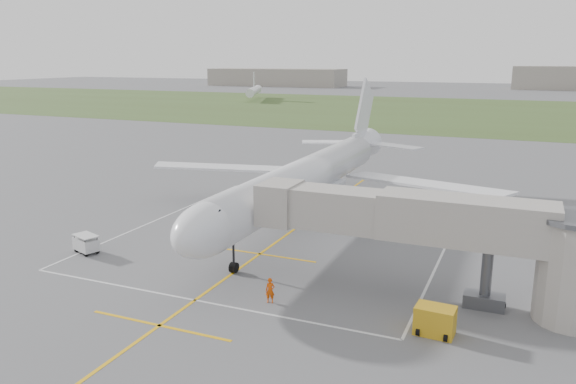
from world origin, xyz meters
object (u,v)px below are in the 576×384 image
at_px(gpu_unit, 435,321).
at_px(ramp_worker_wing, 263,200).
at_px(ramp_worker_nose, 270,291).
at_px(jet_bridge, 453,234).
at_px(baggage_cart, 86,244).
at_px(airliner, 307,178).

height_order(gpu_unit, ramp_worker_wing, ramp_worker_wing).
bearing_deg(ramp_worker_nose, jet_bridge, 8.39).
distance_m(ramp_worker_nose, ramp_worker_wing, 24.62).
distance_m(baggage_cart, ramp_worker_nose, 18.54).
bearing_deg(airliner, jet_bridge, -42.19).
bearing_deg(airliner, ramp_worker_nose, -75.81).
distance_m(airliner, gpu_unit, 25.03).
bearing_deg(ramp_worker_nose, ramp_worker_wing, 101.11).
bearing_deg(gpu_unit, ramp_worker_nose, -177.80).
bearing_deg(ramp_worker_nose, airliner, 88.67).
bearing_deg(gpu_unit, jet_bridge, 91.63).
relative_size(airliner, baggage_cart, 18.31).
xyz_separation_m(baggage_cart, ramp_worker_wing, (7.27, 19.09, 0.10)).
bearing_deg(baggage_cart, ramp_worker_wing, 88.85).
height_order(jet_bridge, gpu_unit, jet_bridge).
distance_m(jet_bridge, ramp_worker_nose, 12.54).
bearing_deg(jet_bridge, baggage_cart, -176.26).
bearing_deg(airliner, baggage_cart, -129.83).
xyz_separation_m(jet_bridge, ramp_worker_nose, (-10.90, -4.83, -3.89)).
xyz_separation_m(jet_bridge, baggage_cart, (-29.20, -1.91, -3.95)).
xyz_separation_m(gpu_unit, ramp_worker_nose, (-10.76, 0.18, 0.01)).
relative_size(airliner, gpu_unit, 19.80).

